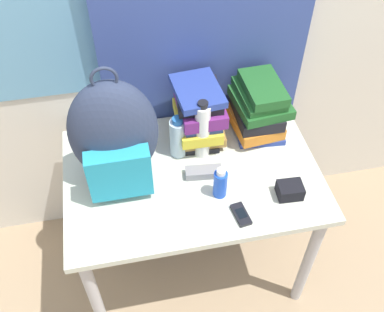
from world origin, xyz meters
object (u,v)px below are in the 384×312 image
at_px(book_stack_left, 199,113).
at_px(water_bottle, 178,137).
at_px(backpack, 114,136).
at_px(book_stack_center, 258,108).
at_px(sunglasses_case, 204,172).
at_px(sports_bottle, 202,130).
at_px(camera_pouch, 290,190).
at_px(sunscreen_bottle, 220,183).
at_px(cell_phone, 241,214).

xyz_separation_m(book_stack_left, water_bottle, (-0.11, -0.08, -0.04)).
distance_m(backpack, book_stack_center, 0.65).
relative_size(backpack, book_stack_left, 1.93).
bearing_deg(sunglasses_case, sports_bottle, 80.99).
height_order(backpack, water_bottle, backpack).
bearing_deg(sunglasses_case, book_stack_left, 83.26).
height_order(book_stack_left, camera_pouch, book_stack_left).
relative_size(book_stack_center, water_bottle, 1.40).
xyz_separation_m(book_stack_left, book_stack_center, (0.26, -0.00, -0.02)).
bearing_deg(backpack, sunscreen_bottle, -24.59).
xyz_separation_m(sunscreen_bottle, cell_phone, (0.06, -0.12, -0.06)).
height_order(sunscreen_bottle, sunglasses_case, sunscreen_bottle).
distance_m(book_stack_center, camera_pouch, 0.40).
height_order(backpack, cell_phone, backpack).
xyz_separation_m(sports_bottle, cell_phone, (0.08, -0.35, -0.13)).
xyz_separation_m(backpack, sunglasses_case, (0.33, -0.06, -0.21)).
bearing_deg(water_bottle, book_stack_left, 38.00).
bearing_deg(book_stack_center, sports_bottle, -159.32).
bearing_deg(book_stack_left, camera_pouch, -54.17).
height_order(book_stack_center, sunglasses_case, book_stack_center).
relative_size(backpack, sunglasses_case, 3.49).
bearing_deg(sports_bottle, book_stack_left, 85.98).
bearing_deg(sports_bottle, sunglasses_case, -99.01).
height_order(water_bottle, sunglasses_case, water_bottle).
relative_size(water_bottle, sunglasses_case, 1.30).
xyz_separation_m(water_bottle, sunglasses_case, (0.08, -0.15, -0.08)).
bearing_deg(cell_phone, camera_pouch, 15.55).
xyz_separation_m(backpack, water_bottle, (0.26, 0.08, -0.14)).
bearing_deg(camera_pouch, cell_phone, -164.45).
relative_size(book_stack_left, sunscreen_bottle, 1.92).
distance_m(water_bottle, cell_phone, 0.42).
xyz_separation_m(book_stack_center, cell_phone, (-0.19, -0.45, -0.11)).
relative_size(sunglasses_case, camera_pouch, 1.51).
distance_m(book_stack_center, sports_bottle, 0.29).
distance_m(backpack, book_stack_left, 0.41).
bearing_deg(sunglasses_case, backpack, 169.17).
bearing_deg(cell_phone, water_bottle, 115.30).
relative_size(book_stack_left, water_bottle, 1.39).
height_order(water_bottle, sports_bottle, sports_bottle).
bearing_deg(book_stack_center, sunglasses_case, -142.19).
bearing_deg(book_stack_center, water_bottle, -167.69).
distance_m(water_bottle, camera_pouch, 0.50).
bearing_deg(book_stack_left, backpack, -155.63).
bearing_deg(cell_phone, sunglasses_case, 113.16).
bearing_deg(backpack, sports_bottle, 9.52).
bearing_deg(sunscreen_bottle, cell_phone, -65.08).
xyz_separation_m(book_stack_center, sunglasses_case, (-0.29, -0.23, -0.10)).
height_order(sports_bottle, camera_pouch, sports_bottle).
bearing_deg(backpack, book_stack_center, 14.50).
height_order(book_stack_left, water_bottle, book_stack_left).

